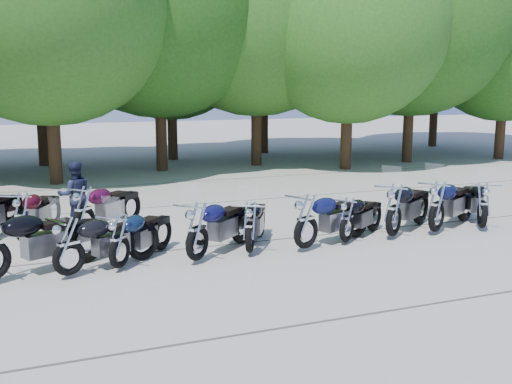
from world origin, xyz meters
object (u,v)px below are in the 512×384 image
object	(u,v)px
motorcycle_6	(347,218)
rider_1	(75,195)
motorcycle_7	(394,208)
motorcycle_12	(84,210)
motorcycle_3	(197,229)
motorcycle_2	(119,239)
motorcycle_11	(22,215)
motorcycle_1	(68,245)
motorcycle_8	(437,205)
motorcycle_9	(483,204)
motorcycle_5	(306,220)
motorcycle_4	(250,226)

from	to	relation	value
motorcycle_6	rider_1	distance (m)	6.37
motorcycle_7	rider_1	size ratio (longest dim) A/B	1.52
motorcycle_7	motorcycle_12	distance (m)	6.80
motorcycle_3	motorcycle_6	distance (m)	3.35
motorcycle_2	motorcycle_11	xyz separation A→B (m)	(-1.63, 2.69, 0.03)
motorcycle_1	rider_1	distance (m)	3.87
motorcycle_2	motorcycle_6	size ratio (longest dim) A/B	1.04
motorcycle_2	motorcycle_12	distance (m)	2.59
motorcycle_8	motorcycle_9	size ratio (longest dim) A/B	1.08
motorcycle_5	motorcycle_9	xyz separation A→B (m)	(4.62, 0.11, -0.03)
motorcycle_6	motorcycle_11	bearing A→B (deg)	33.29
motorcycle_6	motorcycle_9	bearing A→B (deg)	-125.91
motorcycle_9	motorcycle_12	xyz separation A→B (m)	(-8.73, 2.52, 0.03)
motorcycle_2	motorcycle_11	world-z (taller)	motorcycle_11
motorcycle_1	motorcycle_5	bearing A→B (deg)	-114.99
motorcycle_12	motorcycle_11	bearing A→B (deg)	38.50
motorcycle_9	motorcycle_8	bearing A→B (deg)	26.47
motorcycle_4	motorcycle_8	distance (m)	4.54
motorcycle_3	motorcycle_1	bearing A→B (deg)	51.03
motorcycle_3	motorcycle_11	bearing A→B (deg)	7.90
motorcycle_2	motorcycle_3	size ratio (longest dim) A/B	0.89
motorcycle_2	motorcycle_12	size ratio (longest dim) A/B	0.89
motorcycle_1	motorcycle_8	bearing A→B (deg)	-113.97
motorcycle_12	rider_1	distance (m)	1.17
motorcycle_2	motorcycle_5	xyz separation A→B (m)	(3.74, -0.07, 0.07)
motorcycle_1	motorcycle_11	bearing A→B (deg)	-10.89
motorcycle_5	motorcycle_1	bearing A→B (deg)	68.34
motorcycle_7	motorcycle_12	world-z (taller)	motorcycle_7
motorcycle_1	motorcycle_6	distance (m)	5.69
motorcycle_2	motorcycle_11	distance (m)	3.15
motorcycle_5	motorcycle_7	size ratio (longest dim) A/B	0.96
motorcycle_1	motorcycle_2	bearing A→B (deg)	-107.63
motorcycle_2	motorcycle_4	distance (m)	2.58
motorcycle_5	motorcycle_7	world-z (taller)	motorcycle_7
motorcycle_3	motorcycle_9	world-z (taller)	motorcycle_3
motorcycle_9	motorcycle_6	bearing A→B (deg)	28.54
rider_1	motorcycle_11	bearing A→B (deg)	38.23
motorcycle_8	motorcycle_9	bearing A→B (deg)	-122.38
motorcycle_3	motorcycle_9	bearing A→B (deg)	-129.18
motorcycle_4	motorcycle_8	bearing A→B (deg)	-150.45
motorcycle_1	motorcycle_6	bearing A→B (deg)	-113.29
motorcycle_5	motorcycle_9	bearing A→B (deg)	-110.93
motorcycle_1	motorcycle_12	size ratio (longest dim) A/B	0.92
motorcycle_6	motorcycle_7	world-z (taller)	motorcycle_7
motorcycle_2	motorcycle_4	size ratio (longest dim) A/B	0.98
motorcycle_3	motorcycle_4	world-z (taller)	motorcycle_3
motorcycle_2	motorcycle_3	xyz separation A→B (m)	(1.45, -0.08, 0.07)
motorcycle_3	motorcycle_6	xyz separation A→B (m)	(3.35, 0.19, -0.10)
motorcycle_6	motorcycle_11	size ratio (longest dim) A/B	0.92
motorcycle_4	motorcycle_5	xyz separation A→B (m)	(1.17, -0.15, 0.06)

